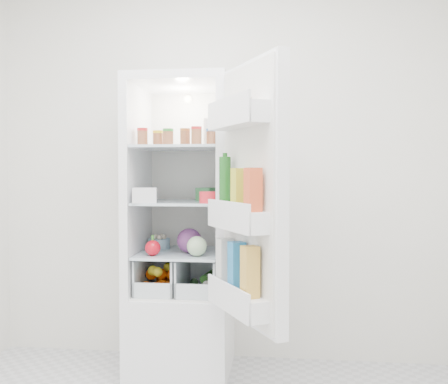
# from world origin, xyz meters

# --- Properties ---
(room_walls) EXTENTS (3.02, 3.02, 2.61)m
(room_walls) POSITION_xyz_m (0.00, 0.00, 1.59)
(room_walls) COLOR white
(room_walls) RESTS_ON ground
(refrigerator) EXTENTS (0.60, 0.60, 1.80)m
(refrigerator) POSITION_xyz_m (-0.20, 1.25, 0.67)
(refrigerator) COLOR white
(refrigerator) RESTS_ON ground
(shelf_low) EXTENTS (0.49, 0.53, 0.01)m
(shelf_low) POSITION_xyz_m (-0.20, 1.19, 0.74)
(shelf_low) COLOR silver
(shelf_low) RESTS_ON refrigerator
(shelf_mid) EXTENTS (0.49, 0.53, 0.02)m
(shelf_mid) POSITION_xyz_m (-0.20, 1.19, 1.05)
(shelf_mid) COLOR silver
(shelf_mid) RESTS_ON refrigerator
(shelf_top) EXTENTS (0.49, 0.53, 0.02)m
(shelf_top) POSITION_xyz_m (-0.20, 1.19, 1.38)
(shelf_top) COLOR silver
(shelf_top) RESTS_ON refrigerator
(crisper_left) EXTENTS (0.23, 0.46, 0.22)m
(crisper_left) POSITION_xyz_m (-0.32, 1.19, 0.61)
(crisper_left) COLOR silver
(crisper_left) RESTS_ON refrigerator
(crisper_right) EXTENTS (0.23, 0.46, 0.22)m
(crisper_right) POSITION_xyz_m (-0.08, 1.19, 0.61)
(crisper_right) COLOR silver
(crisper_right) RESTS_ON refrigerator
(condiment_jars) EXTENTS (0.46, 0.32, 0.08)m
(condiment_jars) POSITION_xyz_m (-0.22, 1.10, 1.43)
(condiment_jars) COLOR #B21919
(condiment_jars) RESTS_ON shelf_top
(squeeze_bottle) EXTENTS (0.06, 0.06, 0.16)m
(squeeze_bottle) POSITION_xyz_m (-0.03, 1.15, 1.47)
(squeeze_bottle) COLOR white
(squeeze_bottle) RESTS_ON shelf_top
(tub_white) EXTENTS (0.16, 0.16, 0.09)m
(tub_white) POSITION_xyz_m (-0.37, 0.99, 1.10)
(tub_white) COLOR silver
(tub_white) RESTS_ON shelf_mid
(tin_red) EXTENTS (0.11, 0.11, 0.07)m
(tin_red) POSITION_xyz_m (-0.01, 0.99, 1.09)
(tin_red) COLOR red
(tin_red) RESTS_ON shelf_mid
(tub_green) EXTENTS (0.13, 0.16, 0.08)m
(tub_green) POSITION_xyz_m (-0.06, 1.33, 1.10)
(tub_green) COLOR #41904E
(tub_green) RESTS_ON shelf_mid
(red_cabbage) EXTENTS (0.15, 0.15, 0.15)m
(red_cabbage) POSITION_xyz_m (-0.14, 1.15, 0.82)
(red_cabbage) COLOR #541D4A
(red_cabbage) RESTS_ON shelf_low
(bell_pepper) EXTENTS (0.09, 0.09, 0.09)m
(bell_pepper) POSITION_xyz_m (-0.33, 1.02, 0.79)
(bell_pepper) COLOR red
(bell_pepper) RESTS_ON shelf_low
(mushroom_bowl) EXTENTS (0.16, 0.16, 0.06)m
(mushroom_bowl) POSITION_xyz_m (-0.36, 1.29, 0.78)
(mushroom_bowl) COLOR #86AEC8
(mushroom_bowl) RESTS_ON shelf_low
(salad_bag) EXTENTS (0.12, 0.12, 0.12)m
(salad_bag) POSITION_xyz_m (-0.08, 1.03, 0.81)
(salad_bag) COLOR #A8C695
(salad_bag) RESTS_ON shelf_low
(citrus_pile) EXTENTS (0.20, 0.31, 0.16)m
(citrus_pile) POSITION_xyz_m (-0.32, 1.16, 0.58)
(citrus_pile) COLOR #FF5F0D
(citrus_pile) RESTS_ON refrigerator
(veg_pile) EXTENTS (0.16, 0.30, 0.10)m
(veg_pile) POSITION_xyz_m (-0.07, 1.18, 0.56)
(veg_pile) COLOR #1E4F1A
(veg_pile) RESTS_ON refrigerator
(fridge_door) EXTENTS (0.42, 0.56, 1.30)m
(fridge_door) POSITION_xyz_m (0.25, 0.65, 1.09)
(fridge_door) COLOR white
(fridge_door) RESTS_ON refrigerator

